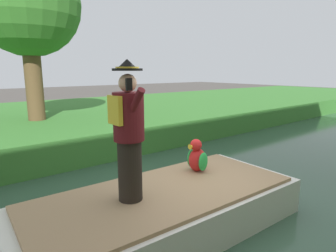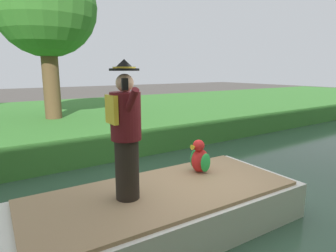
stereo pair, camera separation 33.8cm
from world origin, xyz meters
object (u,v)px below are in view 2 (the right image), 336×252
at_px(boat, 164,210).
at_px(tree_slender, 45,7).
at_px(parrot_plush, 200,158).
at_px(person_pirate, 126,132).

xyz_separation_m(boat, tree_slender, (-6.55, -0.05, 3.93)).
bearing_deg(parrot_plush, tree_slender, -171.12).
xyz_separation_m(person_pirate, parrot_plush, (-0.23, 1.47, -0.68)).
bearing_deg(boat, person_pirate, -96.45).
xyz_separation_m(boat, person_pirate, (-0.06, -0.54, 1.23)).
bearing_deg(tree_slender, parrot_plush, 8.88).
distance_m(boat, person_pirate, 1.35).
bearing_deg(boat, tree_slender, -179.59).
bearing_deg(parrot_plush, boat, -72.51).
relative_size(boat, tree_slender, 0.84).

